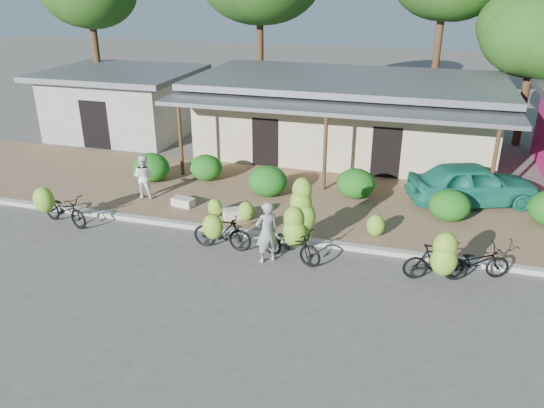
# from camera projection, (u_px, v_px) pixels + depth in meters

# --- Properties ---
(ground) EXTENTS (100.00, 100.00, 0.00)m
(ground) POSITION_uv_depth(u_px,v_px,m) (279.00, 275.00, 14.01)
(ground) COLOR #524F4C
(ground) RESTS_ON ground
(sidewalk) EXTENTS (60.00, 6.00, 0.12)m
(sidewalk) POSITION_uv_depth(u_px,v_px,m) (317.00, 202.00, 18.40)
(sidewalk) COLOR #89674A
(sidewalk) RESTS_ON ground
(curb) EXTENTS (60.00, 0.25, 0.15)m
(curb) POSITION_uv_depth(u_px,v_px,m) (297.00, 240.00, 15.74)
(curb) COLOR #A8A399
(curb) RESTS_ON ground
(shop_main) EXTENTS (13.00, 8.50, 3.35)m
(shop_main) POSITION_uv_depth(u_px,v_px,m) (347.00, 115.00, 22.96)
(shop_main) COLOR #B9B38C
(shop_main) RESTS_ON ground
(shop_grey) EXTENTS (7.00, 6.00, 3.15)m
(shop_grey) POSITION_uv_depth(u_px,v_px,m) (123.00, 102.00, 25.88)
(shop_grey) COLOR #9F9F9A
(shop_grey) RESTS_ON ground
(tree_near_right) EXTENTS (4.87, 4.72, 6.90)m
(tree_near_right) POSITION_uv_depth(u_px,v_px,m) (532.00, 31.00, 23.00)
(tree_near_right) COLOR #4A2C1D
(tree_near_right) RESTS_ON ground
(hedge_0) EXTENTS (1.39, 1.25, 1.08)m
(hedge_0) POSITION_uv_depth(u_px,v_px,m) (151.00, 167.00, 19.93)
(hedge_0) COLOR #145713
(hedge_0) RESTS_ON sidewalk
(hedge_1) EXTENTS (1.26, 1.13, 0.98)m
(hedge_1) POSITION_uv_depth(u_px,v_px,m) (206.00, 168.00, 20.05)
(hedge_1) COLOR #145713
(hedge_1) RESTS_ON sidewalk
(hedge_2) EXTENTS (1.39, 1.25, 1.08)m
(hedge_2) POSITION_uv_depth(u_px,v_px,m) (268.00, 181.00, 18.60)
(hedge_2) COLOR #145713
(hedge_2) RESTS_ON sidewalk
(hedge_3) EXTENTS (1.34, 1.21, 1.05)m
(hedge_3) POSITION_uv_depth(u_px,v_px,m) (356.00, 184.00, 18.42)
(hedge_3) COLOR #145713
(hedge_3) RESTS_ON sidewalk
(hedge_4) EXTENTS (1.29, 1.16, 1.01)m
(hedge_4) POSITION_uv_depth(u_px,v_px,m) (450.00, 205.00, 16.72)
(hedge_4) COLOR #145713
(hedge_4) RESTS_ON sidewalk
(bike_far_left) EXTENTS (2.04, 1.49, 1.48)m
(bike_far_left) POSITION_uv_depth(u_px,v_px,m) (61.00, 208.00, 16.58)
(bike_far_left) COLOR black
(bike_far_left) RESTS_ON ground
(bike_left) EXTENTS (1.77, 1.15, 1.37)m
(bike_left) POSITION_uv_depth(u_px,v_px,m) (221.00, 231.00, 15.05)
(bike_left) COLOR black
(bike_left) RESTS_ON ground
(bike_center) EXTENTS (2.01, 1.46, 2.28)m
(bike_center) POSITION_uv_depth(u_px,v_px,m) (296.00, 229.00, 14.63)
(bike_center) COLOR black
(bike_center) RESTS_ON ground
(bike_right) EXTENTS (1.75, 1.32, 1.66)m
(bike_right) POSITION_uv_depth(u_px,v_px,m) (439.00, 259.00, 13.33)
(bike_right) COLOR black
(bike_right) RESTS_ON ground
(bike_far_right) EXTENTS (1.88, 1.11, 0.93)m
(bike_far_right) POSITION_uv_depth(u_px,v_px,m) (475.00, 262.00, 13.74)
(bike_far_right) COLOR black
(bike_far_right) RESTS_ON ground
(loose_banana_a) EXTENTS (0.48, 0.41, 0.60)m
(loose_banana_a) POSITION_uv_depth(u_px,v_px,m) (215.00, 208.00, 17.06)
(loose_banana_a) COLOR #78B92E
(loose_banana_a) RESTS_ON sidewalk
(loose_banana_b) EXTENTS (0.51, 0.43, 0.64)m
(loose_banana_b) POSITION_uv_depth(u_px,v_px,m) (246.00, 211.00, 16.78)
(loose_banana_b) COLOR #78B92E
(loose_banana_b) RESTS_ON sidewalk
(loose_banana_c) EXTENTS (0.55, 0.46, 0.68)m
(loose_banana_c) POSITION_uv_depth(u_px,v_px,m) (376.00, 225.00, 15.77)
(loose_banana_c) COLOR #78B92E
(loose_banana_c) RESTS_ON sidewalk
(sack_near) EXTENTS (0.93, 0.80, 0.30)m
(sack_near) POSITION_uv_depth(u_px,v_px,m) (237.00, 213.00, 17.04)
(sack_near) COLOR beige
(sack_near) RESTS_ON sidewalk
(sack_far) EXTENTS (0.81, 0.51, 0.28)m
(sack_far) POSITION_uv_depth(u_px,v_px,m) (183.00, 202.00, 17.90)
(sack_far) COLOR beige
(sack_far) RESTS_ON sidewalk
(vendor) EXTENTS (0.77, 0.74, 1.78)m
(vendor) POSITION_uv_depth(u_px,v_px,m) (267.00, 232.00, 14.38)
(vendor) COLOR gray
(vendor) RESTS_ON ground
(bystander) EXTENTS (0.79, 0.63, 1.53)m
(bystander) POSITION_uv_depth(u_px,v_px,m) (144.00, 176.00, 18.37)
(bystander) COLOR white
(bystander) RESTS_ON sidewalk
(teal_van) EXTENTS (4.63, 3.13, 1.46)m
(teal_van) POSITION_uv_depth(u_px,v_px,m) (473.00, 184.00, 17.84)
(teal_van) COLOR #1A7761
(teal_van) RESTS_ON sidewalk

